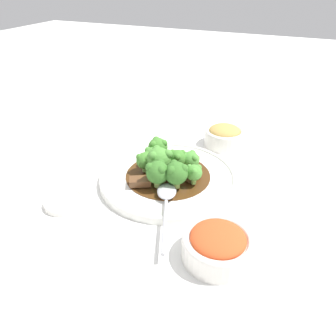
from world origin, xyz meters
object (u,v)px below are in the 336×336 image
Objects in this scene: broccoli_floret_7 at (176,173)px; side_bowl_appetizer at (224,136)px; main_plate at (168,177)px; broccoli_floret_1 at (158,147)px; beef_strip_0 at (188,174)px; broccoli_floret_3 at (145,160)px; broccoli_floret_5 at (153,156)px; beef_strip_1 at (170,177)px; beef_strip_2 at (140,181)px; beef_strip_3 at (170,162)px; broccoli_floret_4 at (159,159)px; broccoli_floret_6 at (190,160)px; side_bowl_kimchi at (218,244)px; serving_spoon at (166,197)px; broccoli_floret_2 at (194,172)px; broccoli_floret_8 at (178,158)px; sauce_dish at (64,202)px; broccoli_floret_0 at (157,172)px.

broccoli_floret_7 reaches higher than side_bowl_appetizer.
main_plate is 0.08m from broccoli_floret_1.
broccoli_floret_3 reaches higher than beef_strip_0.
broccoli_floret_5 is 0.80× the size of broccoli_floret_7.
beef_strip_1 is 0.07m from broccoli_floret_5.
beef_strip_2 is at bearing -175.23° from broccoli_floret_1.
beef_strip_3 is at bearing -15.71° from beef_strip_2.
broccoli_floret_4 is at bearing -152.89° from broccoli_floret_1.
beef_strip_1 is 1.47× the size of broccoli_floret_6.
beef_strip_2 is 0.30m from side_bowl_appetizer.
broccoli_floret_7 is 0.50× the size of side_bowl_kimchi.
serving_spoon reaches higher than beef_strip_1.
broccoli_floret_1 is (0.05, 0.05, 0.04)m from main_plate.
broccoli_floret_1 is at bearing 27.11° from broccoli_floret_4.
broccoli_floret_7 is 0.06m from serving_spoon.
broccoli_floret_7 reaches higher than broccoli_floret_6.
broccoli_floret_4 is (-0.04, 0.01, 0.03)m from beef_strip_3.
broccoli_floret_1 is 0.06m from broccoli_floret_3.
beef_strip_3 reaches higher than serving_spoon.
side_bowl_appetizer reaches higher than beef_strip_3.
broccoli_floret_2 is 0.06m from broccoli_floret_8.
beef_strip_0 is at bearing -114.28° from broccoli_floret_8.
broccoli_floret_1 is 1.28× the size of broccoli_floret_6.
broccoli_floret_1 is 0.16m from serving_spoon.
main_plate reaches higher than sauce_dish.
beef_strip_0 is 0.91× the size of broccoli_floret_4.
broccoli_floret_0 is 0.55× the size of side_bowl_appetizer.
beef_strip_0 is 1.20× the size of broccoli_floret_5.
broccoli_floret_2 is at bearing -86.10° from beef_strip_1.
main_plate is 2.88× the size of side_bowl_appetizer.
broccoli_floret_2 is at bearing -152.42° from broccoli_floret_6.
broccoli_floret_7 is at bearing -149.12° from beef_strip_3.
broccoli_floret_6 is at bearing -1.82° from serving_spoon.
broccoli_floret_6 is (0.09, -0.04, -0.01)m from broccoli_floret_0.
broccoli_floret_7 is (-0.02, -0.02, 0.03)m from beef_strip_1.
serving_spoon reaches higher than sauce_dish.
broccoli_floret_0 is 0.29m from side_bowl_appetizer.
broccoli_floret_5 is 0.24m from side_bowl_appetizer.
broccoli_floret_0 reaches higher than broccoli_floret_2.
side_bowl_kimchi is (-0.17, -0.22, -0.02)m from broccoli_floret_3.
serving_spoon is (-0.03, -0.07, -0.00)m from beef_strip_2.
sauce_dish is (-0.15, 0.17, -0.02)m from beef_strip_1.
broccoli_floret_4 reaches higher than side_bowl_kimchi.
serving_spoon is 1.63× the size of side_bowl_kimchi.
broccoli_floret_6 is at bearing -45.73° from main_plate.
broccoli_floret_2 reaches higher than beef_strip_1.
serving_spoon is at bearing -158.49° from main_plate.
beef_strip_1 is 1.37× the size of broccoli_floret_5.
broccoli_floret_7 reaches higher than broccoli_floret_5.
sauce_dish is (-0.18, 0.12, -0.04)m from broccoli_floret_5.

